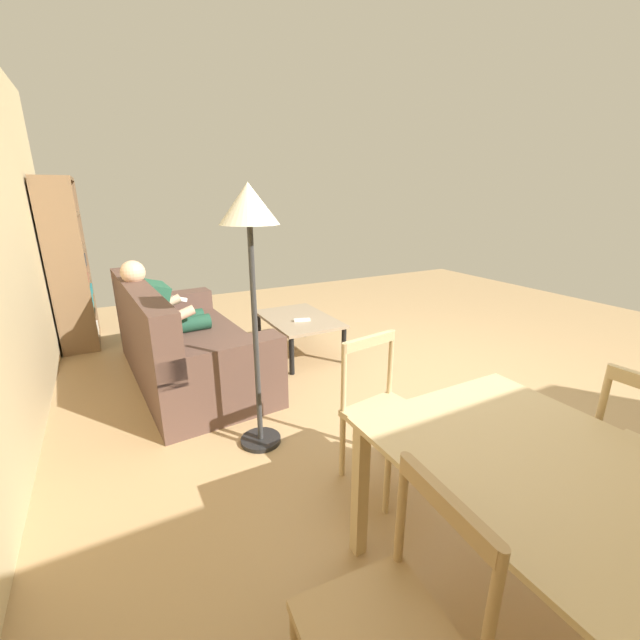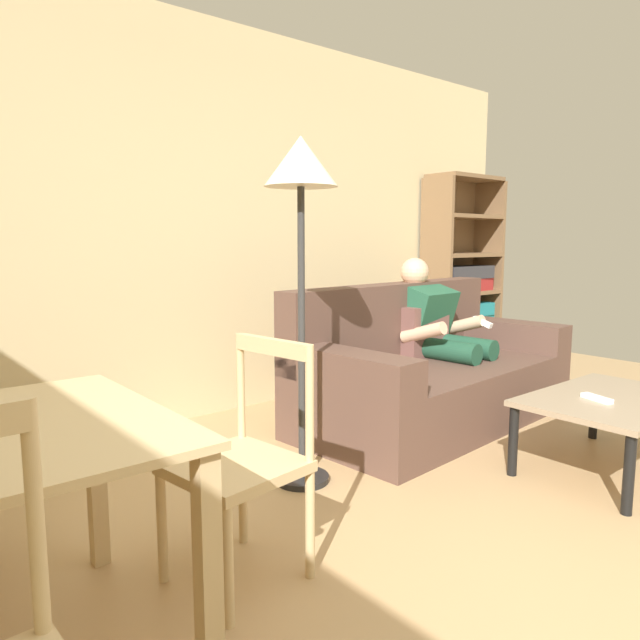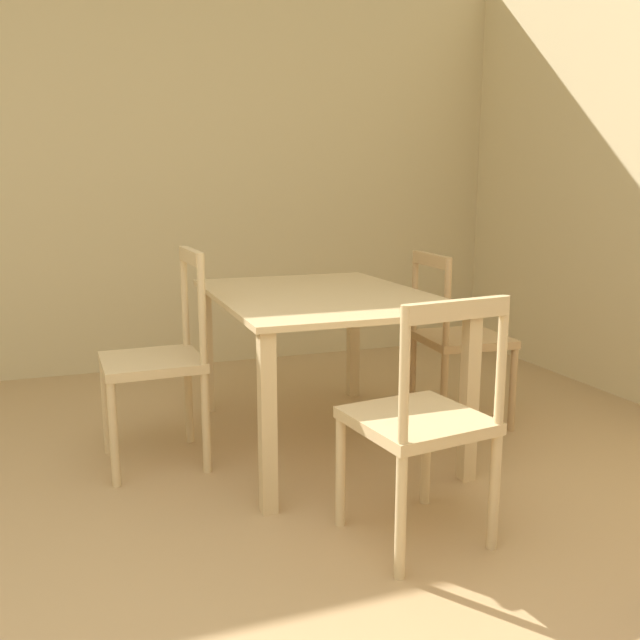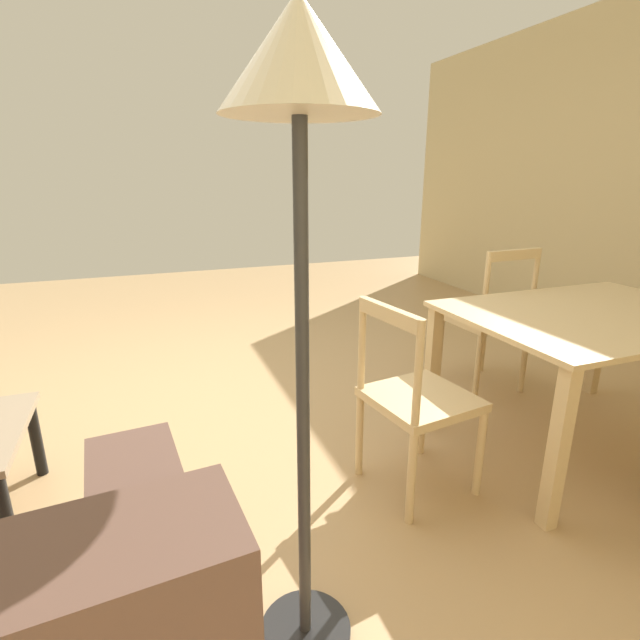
# 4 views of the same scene
# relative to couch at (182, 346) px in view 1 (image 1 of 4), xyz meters

# --- Properties ---
(ground_plane) EXTENTS (8.89, 8.89, 0.00)m
(ground_plane) POSITION_rel_couch_xyz_m (-1.29, -1.94, -0.33)
(ground_plane) COLOR tan
(couch) EXTENTS (2.13, 1.13, 0.93)m
(couch) POSITION_rel_couch_xyz_m (0.00, 0.00, 0.00)
(couch) COLOR brown
(couch) RESTS_ON ground_plane
(person_lounging) EXTENTS (0.62, 0.92, 1.11)m
(person_lounging) POSITION_rel_couch_xyz_m (0.23, 0.07, 0.25)
(person_lounging) COLOR #23563D
(person_lounging) RESTS_ON ground_plane
(coffee_table) EXTENTS (0.99, 0.67, 0.41)m
(coffee_table) POSITION_rel_couch_xyz_m (0.05, -1.22, 0.03)
(coffee_table) COLOR gray
(coffee_table) RESTS_ON ground_plane
(tv_remote) EXTENTS (0.10, 0.18, 0.02)m
(tv_remote) POSITION_rel_couch_xyz_m (-0.08, -1.20, 0.09)
(tv_remote) COLOR white
(tv_remote) RESTS_ON coffee_table
(bookshelf) EXTENTS (0.85, 0.36, 1.85)m
(bookshelf) POSITION_rel_couch_xyz_m (1.55, 0.90, 0.44)
(bookshelf) COLOR brown
(bookshelf) RESTS_ON ground_plane
(dining_table) EXTENTS (1.35, 0.96, 0.73)m
(dining_table) POSITION_rel_couch_xyz_m (-3.02, -0.82, 0.30)
(dining_table) COLOR #D1B27F
(dining_table) RESTS_ON ground_plane
(dining_chair_near_wall) EXTENTS (0.45, 0.45, 0.89)m
(dining_chair_near_wall) POSITION_rel_couch_xyz_m (-3.02, -0.06, 0.12)
(dining_chair_near_wall) COLOR tan
(dining_chair_near_wall) RESTS_ON ground_plane
(dining_chair_facing_couch) EXTENTS (0.47, 0.47, 0.87)m
(dining_chair_facing_couch) POSITION_rel_couch_xyz_m (-2.02, -0.81, 0.11)
(dining_chair_facing_couch) COLOR #D1B27F
(dining_chair_facing_couch) RESTS_ON ground_plane
(floor_lamp) EXTENTS (0.36, 0.36, 1.74)m
(floor_lamp) POSITION_rel_couch_xyz_m (-1.32, -0.28, 1.14)
(floor_lamp) COLOR black
(floor_lamp) RESTS_ON ground_plane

